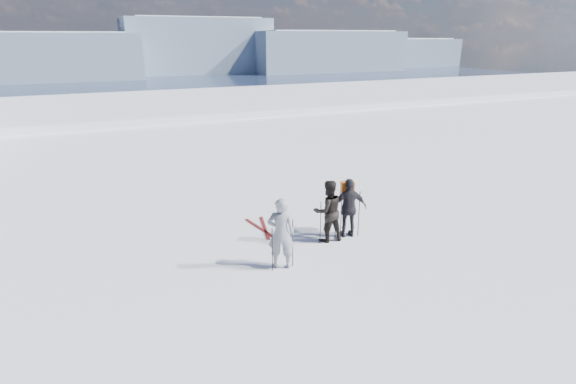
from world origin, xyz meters
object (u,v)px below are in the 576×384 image
skier_pack (349,208)px  skis_loose (263,228)px  skier_grey (281,233)px  skier_dark (328,211)px

skier_pack → skis_loose: bearing=-20.4°
skier_pack → skis_loose: size_ratio=1.02×
skier_grey → skier_dark: 2.00m
skier_grey → skier_pack: bearing=-132.2°
skier_grey → skis_loose: 2.58m
skier_grey → skis_loose: bearing=-71.8°
skier_grey → skier_pack: size_ratio=1.06×
skier_dark → skis_loose: 2.21m
skier_pack → skis_loose: skier_pack is taller
skier_grey → skis_loose: skier_grey is taller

